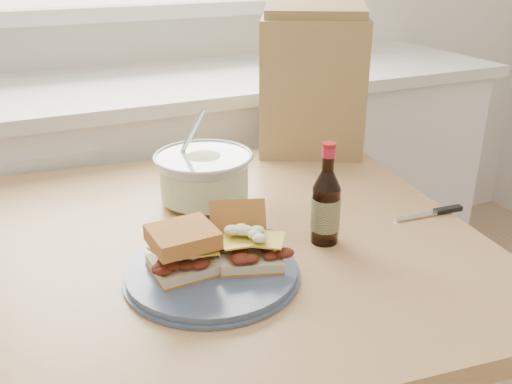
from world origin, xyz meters
name	(u,v)px	position (x,y,z in m)	size (l,w,h in m)	color
cabinet_run	(158,210)	(0.00, 1.70, 0.47)	(2.50, 0.64, 0.94)	silver
dining_table	(235,283)	(-0.06, 0.84, 0.69)	(1.07, 1.07, 0.80)	tan
plate	(212,272)	(-0.16, 0.70, 0.81)	(0.30, 0.30, 0.02)	#42516B
sandwich_left	(183,249)	(-0.20, 0.71, 0.86)	(0.11, 0.10, 0.08)	beige
sandwich_right	(246,241)	(-0.09, 0.71, 0.85)	(0.14, 0.18, 0.09)	beige
coleslaw_bowl	(204,179)	(-0.06, 1.01, 0.86)	(0.22, 0.22, 0.22)	#B1BFBC
beer_bottle	(326,206)	(0.09, 0.73, 0.88)	(0.06, 0.06, 0.21)	black
knife	(440,211)	(0.39, 0.74, 0.81)	(0.17, 0.03, 0.01)	silver
paper_bag	(312,87)	(0.33, 1.22, 0.99)	(0.28, 0.18, 0.37)	#987949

